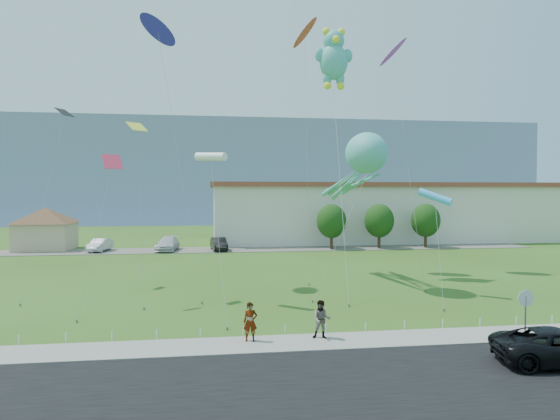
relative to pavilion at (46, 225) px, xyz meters
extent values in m
plane|color=#335116|center=(24.00, -38.00, -3.02)|extent=(160.00, 160.00, 0.00)
cube|color=black|center=(24.00, -46.00, -2.99)|extent=(80.00, 8.00, 0.06)
cube|color=gray|center=(24.00, -40.75, -2.97)|extent=(80.00, 2.50, 0.10)
cube|color=#59544C|center=(24.00, -3.00, -2.99)|extent=(70.00, 6.00, 0.06)
cube|color=gray|center=(24.00, 82.00, 9.48)|extent=(160.00, 50.00, 25.00)
cube|color=tan|center=(0.00, 0.00, -1.42)|extent=(6.00, 6.00, 3.20)
pyramid|color=brown|center=(0.00, 0.00, 1.08)|extent=(9.20, 9.20, 1.80)
cube|color=beige|center=(50.00, 6.00, 0.78)|extent=(60.00, 14.00, 7.60)
cube|color=brown|center=(50.00, 6.00, 4.88)|extent=(61.00, 15.00, 0.60)
cylinder|color=slate|center=(33.50, -42.20, -1.92)|extent=(0.07, 0.07, 2.20)
cylinder|color=red|center=(33.50, -42.20, -0.92)|extent=(0.76, 0.04, 0.76)
cylinder|color=white|center=(33.50, -42.22, -0.92)|extent=(0.80, 0.02, 0.80)
cylinder|color=white|center=(11.00, -39.30, -2.77)|extent=(0.05, 0.05, 0.50)
cylinder|color=white|center=(13.00, -39.30, -2.77)|extent=(0.05, 0.05, 0.50)
cylinder|color=white|center=(15.00, -39.30, -2.77)|extent=(0.05, 0.05, 0.50)
cylinder|color=white|center=(17.00, -39.30, -2.77)|extent=(0.05, 0.05, 0.50)
cylinder|color=white|center=(19.00, -39.30, -2.77)|extent=(0.05, 0.05, 0.50)
cylinder|color=white|center=(21.00, -39.30, -2.77)|extent=(0.05, 0.05, 0.50)
cylinder|color=white|center=(23.00, -39.30, -2.77)|extent=(0.05, 0.05, 0.50)
cylinder|color=white|center=(25.00, -39.30, -2.77)|extent=(0.05, 0.05, 0.50)
cylinder|color=white|center=(27.00, -39.30, -2.77)|extent=(0.05, 0.05, 0.50)
cylinder|color=white|center=(29.00, -39.30, -2.77)|extent=(0.05, 0.05, 0.50)
cylinder|color=white|center=(31.00, -39.30, -2.77)|extent=(0.05, 0.05, 0.50)
cylinder|color=white|center=(33.00, -39.30, -2.77)|extent=(0.05, 0.05, 0.50)
cylinder|color=white|center=(35.00, -39.30, -2.77)|extent=(0.05, 0.05, 0.50)
cylinder|color=white|center=(37.00, -39.30, -2.77)|extent=(0.05, 0.05, 0.50)
cylinder|color=#3F2B19|center=(34.00, -4.00, -1.92)|extent=(0.36, 0.36, 2.20)
ellipsoid|color=#14380F|center=(34.00, -4.00, 0.38)|extent=(3.60, 3.60, 4.14)
cylinder|color=#3F2B19|center=(40.00, -4.00, -1.92)|extent=(0.36, 0.36, 2.20)
ellipsoid|color=#14380F|center=(40.00, -4.00, 0.38)|extent=(3.60, 3.60, 4.14)
cylinder|color=#3F2B19|center=(46.00, -4.00, -1.92)|extent=(0.36, 0.36, 2.20)
ellipsoid|color=#14380F|center=(46.00, -4.00, 0.38)|extent=(3.60, 3.60, 4.14)
imported|color=gray|center=(21.26, -40.28, -2.05)|extent=(0.65, 0.43, 1.76)
imported|color=gray|center=(24.55, -40.36, -2.04)|extent=(1.00, 0.87, 1.77)
imported|color=#AEAEB4|center=(6.82, -2.94, -2.23)|extent=(2.37, 4.68, 1.47)
imported|color=silver|center=(14.51, -3.31, -2.18)|extent=(2.79, 5.60, 1.56)
imported|color=black|center=(20.47, -3.80, -2.21)|extent=(2.11, 4.71, 1.50)
ellipsoid|color=teal|center=(30.32, -28.90, 6.58)|extent=(2.88, 3.74, 2.88)
sphere|color=white|center=(29.80, -30.03, 6.89)|extent=(0.45, 0.45, 0.45)
sphere|color=white|center=(30.83, -30.03, 6.89)|extent=(0.45, 0.45, 0.45)
cylinder|color=slate|center=(25.76, -32.48, -2.94)|extent=(0.10, 0.10, 0.16)
cylinder|color=gray|center=(28.04, -31.19, 1.46)|extent=(4.58, 2.61, 8.66)
ellipsoid|color=teal|center=(29.53, -22.63, 14.48)|extent=(2.33, 1.98, 2.92)
sphere|color=teal|center=(29.53, -22.63, 16.18)|extent=(1.71, 1.71, 1.71)
sphere|color=#FFF528|center=(28.90, -22.63, 16.90)|extent=(0.63, 0.63, 0.63)
sphere|color=#FFF528|center=(30.16, -22.63, 16.90)|extent=(0.63, 0.63, 0.63)
sphere|color=#FFF528|center=(29.53, -23.35, 16.09)|extent=(0.63, 0.63, 0.63)
ellipsoid|color=teal|center=(28.36, -22.63, 15.02)|extent=(0.81, 0.57, 1.13)
ellipsoid|color=teal|center=(30.69, -22.63, 15.02)|extent=(0.81, 0.57, 1.13)
ellipsoid|color=teal|center=(28.99, -22.63, 13.13)|extent=(0.72, 0.63, 1.17)
ellipsoid|color=teal|center=(30.07, -22.63, 13.13)|extent=(0.72, 0.63, 1.17)
sphere|color=#FFF528|center=(28.99, -22.81, 12.50)|extent=(0.63, 0.63, 0.63)
sphere|color=#FFF528|center=(30.07, -22.81, 12.50)|extent=(0.63, 0.63, 0.63)
cylinder|color=slate|center=(27.69, -33.92, -2.94)|extent=(0.10, 0.10, 0.16)
cylinder|color=gray|center=(28.61, -28.27, 4.73)|extent=(1.86, 11.31, 15.20)
cylinder|color=#38B2FF|center=(34.29, -31.32, 3.53)|extent=(0.50, 2.25, 0.87)
cylinder|color=slate|center=(32.78, -35.81, -2.94)|extent=(0.10, 0.10, 0.16)
cylinder|color=gray|center=(33.53, -33.56, 0.23)|extent=(1.54, 4.51, 6.20)
cylinder|color=white|center=(19.52, -31.84, 6.02)|extent=(0.50, 2.25, 0.87)
cylinder|color=slate|center=(20.28, -37.99, -2.94)|extent=(0.10, 0.10, 0.16)
cylinder|color=gray|center=(19.90, -34.91, 1.48)|extent=(0.79, 6.17, 8.69)
cube|color=black|center=(8.82, -23.72, 9.76)|extent=(1.29, 1.29, 0.86)
cylinder|color=slate|center=(8.12, -31.04, -2.94)|extent=(0.10, 0.10, 0.16)
cylinder|color=gray|center=(8.47, -27.38, 3.35)|extent=(0.73, 7.34, 12.43)
cube|color=yellow|center=(14.84, -29.57, 8.05)|extent=(1.29, 1.29, 0.86)
cylinder|color=slate|center=(15.63, -33.03, -2.94)|extent=(0.10, 0.10, 0.16)
cylinder|color=gray|center=(15.23, -31.30, 2.49)|extent=(0.81, 3.49, 10.72)
cone|color=#C232C9|center=(35.48, -20.17, 16.22)|extent=(1.80, 1.33, 1.33)
cylinder|color=slate|center=(34.05, -30.43, -2.94)|extent=(0.10, 0.10, 0.16)
cylinder|color=gray|center=(34.77, -25.30, 6.58)|extent=(1.45, 10.29, 18.90)
cone|color=#CF4217|center=(27.75, -19.26, 17.85)|extent=(1.80, 1.33, 1.33)
cylinder|color=slate|center=(26.67, -26.85, -2.94)|extent=(0.10, 0.10, 0.16)
cylinder|color=gray|center=(27.21, -23.06, 7.39)|extent=(1.11, 7.61, 20.52)
cone|color=#2D21C0|center=(15.74, -24.70, 15.82)|extent=(1.80, 1.33, 1.33)
cylinder|color=slate|center=(18.95, -32.00, -2.94)|extent=(0.10, 0.10, 0.16)
cylinder|color=gray|center=(17.35, -28.35, 6.38)|extent=(3.25, 7.33, 18.49)
cube|color=#DE3151|center=(13.63, -31.42, 5.69)|extent=(1.29, 1.29, 0.86)
cylinder|color=slate|center=(12.50, -35.50, -2.94)|extent=(0.10, 0.10, 0.16)
cylinder|color=gray|center=(13.07, -33.46, 1.31)|extent=(1.16, 4.11, 8.36)
camera|label=1|loc=(19.47, -62.68, 3.82)|focal=32.00mm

